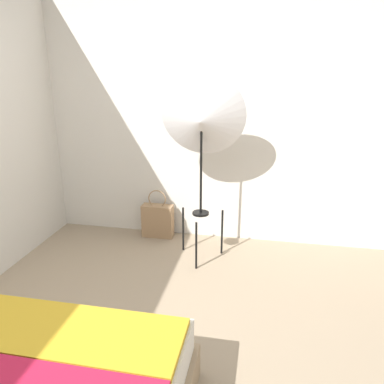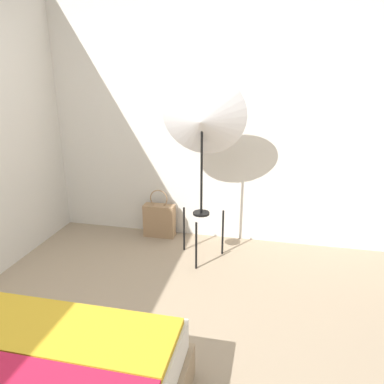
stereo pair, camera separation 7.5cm
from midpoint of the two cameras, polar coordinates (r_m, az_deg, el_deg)
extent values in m
cube|color=silver|center=(3.91, -3.88, 11.61)|extent=(8.00, 0.05, 2.60)
cube|color=gold|center=(2.27, -21.69, -18.93)|extent=(1.44, 0.43, 0.04)
cylinder|color=black|center=(3.42, 0.02, -8.20)|extent=(0.02, 0.02, 0.46)
cylinder|color=black|center=(3.75, -1.92, -5.67)|extent=(0.02, 0.02, 0.46)
cylinder|color=black|center=(3.69, 4.01, -6.13)|extent=(0.02, 0.02, 0.46)
cylinder|color=black|center=(3.53, 0.72, -3.25)|extent=(0.16, 0.16, 0.02)
cylinder|color=black|center=(3.39, 0.75, 3.72)|extent=(0.02, 0.02, 0.88)
cone|color=silver|center=(3.30, 0.78, 11.16)|extent=(0.77, 0.36, 0.79)
cube|color=#9E7A56|center=(4.09, -5.76, -4.40)|extent=(0.33, 0.13, 0.36)
torus|color=#9E7A56|center=(4.00, -5.87, -1.04)|extent=(0.20, 0.01, 0.20)
camera|label=1|loc=(0.04, -90.66, -0.22)|focal=35.00mm
camera|label=2|loc=(0.04, 89.34, 0.22)|focal=35.00mm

